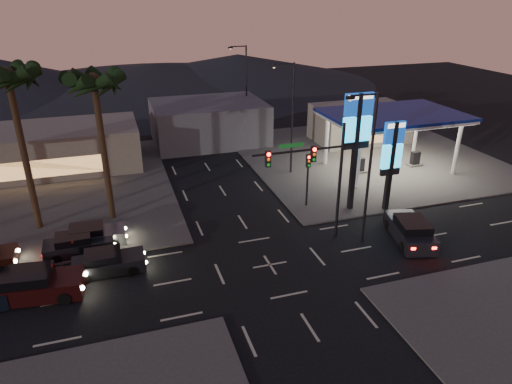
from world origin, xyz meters
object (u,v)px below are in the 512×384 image
object	(u,v)px
pylon_sign_tall	(357,129)
suv_station	(410,230)
car_lane_b_front	(91,236)
car_lane_b_mid	(78,245)
car_lane_a_front	(108,263)
gas_station	(393,117)
pylon_sign_short	(392,153)
car_lane_a_mid	(34,285)
traffic_signal_mast	(316,168)

from	to	relation	value
pylon_sign_tall	suv_station	xyz separation A→B (m)	(1.48, -5.54, -5.63)
pylon_sign_tall	car_lane_b_front	size ratio (longest dim) A/B	2.04
car_lane_b_mid	suv_station	size ratio (longest dim) A/B	0.84
car_lane_a_front	gas_station	bearing A→B (deg)	20.89
pylon_sign_short	suv_station	xyz separation A→B (m)	(-1.02, -4.54, -3.90)
car_lane_a_front	car_lane_a_mid	size ratio (longest dim) A/B	0.81
suv_station	car_lane_a_front	bearing A→B (deg)	173.20
pylon_sign_short	traffic_signal_mast	xyz separation A→B (m)	(-7.24, -2.51, 0.57)
car_lane_b_front	pylon_sign_tall	bearing A→B (deg)	-1.28
car_lane_b_front	suv_station	distance (m)	21.28
traffic_signal_mast	car_lane_b_front	bearing A→B (deg)	164.51
pylon_sign_tall	traffic_signal_mast	world-z (taller)	pylon_sign_tall
pylon_sign_tall	gas_station	bearing A→B (deg)	40.91
gas_station	car_lane_b_mid	size ratio (longest dim) A/B	2.77
traffic_signal_mast	car_lane_b_mid	world-z (taller)	traffic_signal_mast
suv_station	pylon_sign_short	bearing A→B (deg)	77.33
gas_station	traffic_signal_mast	distance (m)	15.82
car_lane_b_front	car_lane_b_mid	xyz separation A→B (m)	(-0.79, -0.89, -0.01)
traffic_signal_mast	suv_station	bearing A→B (deg)	-18.07
pylon_sign_tall	car_lane_a_mid	world-z (taller)	pylon_sign_tall
pylon_sign_tall	pylon_sign_short	size ratio (longest dim) A/B	1.29
car_lane_b_front	pylon_sign_short	bearing A→B (deg)	-3.80
traffic_signal_mast	car_lane_b_mid	size ratio (longest dim) A/B	1.82
gas_station	suv_station	distance (m)	14.14
pylon_sign_tall	car_lane_a_front	xyz separation A→B (m)	(-17.97, -3.22, -5.75)
gas_station	car_lane_b_mid	xyz separation A→B (m)	(-27.23, -6.97, -4.42)
gas_station	car_lane_a_mid	size ratio (longest dim) A/B	2.30
gas_station	pylon_sign_short	world-z (taller)	pylon_sign_short
car_lane_a_front	suv_station	distance (m)	19.59
gas_station	car_lane_b_mid	bearing A→B (deg)	-165.65
gas_station	car_lane_a_front	xyz separation A→B (m)	(-25.47, -9.72, -4.43)
traffic_signal_mast	car_lane_a_front	world-z (taller)	traffic_signal_mast
gas_station	traffic_signal_mast	bearing A→B (deg)	-140.72
pylon_sign_short	car_lane_b_front	distance (m)	21.86
car_lane_b_front	car_lane_a_mid	bearing A→B (deg)	-120.13
gas_station	pylon_sign_short	bearing A→B (deg)	-123.69
pylon_sign_short	car_lane_b_mid	bearing A→B (deg)	178.63
pylon_sign_short	suv_station	world-z (taller)	pylon_sign_short
suv_station	car_lane_a_mid	bearing A→B (deg)	177.59
gas_station	car_lane_a_front	bearing A→B (deg)	-159.11
pylon_sign_tall	pylon_sign_short	distance (m)	3.20
pylon_sign_tall	car_lane_a_mid	bearing A→B (deg)	-168.21
suv_station	traffic_signal_mast	bearing A→B (deg)	161.93
pylon_sign_short	car_lane_b_mid	distance (m)	22.60
pylon_sign_short	car_lane_a_mid	distance (m)	24.90
gas_station	suv_station	xyz separation A→B (m)	(-6.02, -12.04, -4.32)
pylon_sign_tall	car_lane_b_mid	xyz separation A→B (m)	(-19.73, -0.47, -5.74)
car_lane_a_front	car_lane_b_front	bearing A→B (deg)	104.95
pylon_sign_tall	car_lane_b_front	world-z (taller)	pylon_sign_tall
gas_station	traffic_signal_mast	world-z (taller)	traffic_signal_mast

